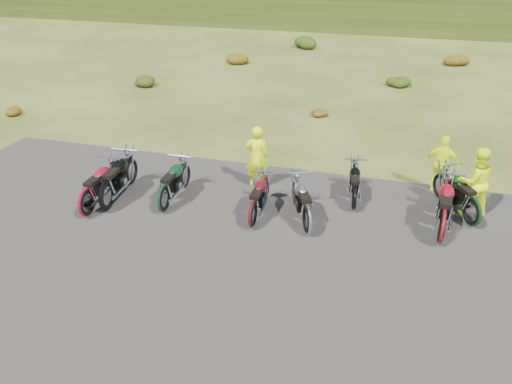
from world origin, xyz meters
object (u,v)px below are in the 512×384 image
(motorcycle_0, at_px, (109,210))
(motorcycle_3, at_px, (306,233))
(person_middle, at_px, (257,158))
(motorcycle_7, at_px, (468,226))

(motorcycle_0, distance_m, motorcycle_3, 5.25)
(motorcycle_0, xyz_separation_m, person_middle, (3.38, 2.39, 0.90))
(motorcycle_7, xyz_separation_m, person_middle, (-5.69, 0.62, 0.90))
(motorcycle_0, bearing_deg, person_middle, -59.62)
(motorcycle_3, bearing_deg, motorcycle_7, -92.06)
(motorcycle_3, distance_m, motorcycle_7, 4.10)
(person_middle, bearing_deg, motorcycle_7, 165.28)
(motorcycle_7, bearing_deg, motorcycle_0, 73.08)
(motorcycle_7, bearing_deg, person_middle, 55.81)
(motorcycle_3, xyz_separation_m, person_middle, (-1.86, 2.10, 0.90))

